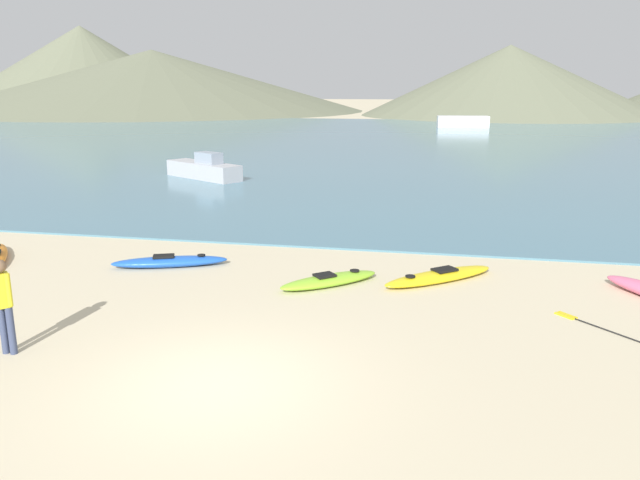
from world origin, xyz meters
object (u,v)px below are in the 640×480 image
object	(u,v)px
kayak_on_sand_2	(329,280)
moored_boat_1	(204,169)
person_near_foreground	(4,300)
kayak_on_sand_4	(439,276)
moored_boat_0	(463,122)
loose_paddle	(618,334)
kayak_on_sand_1	(170,262)

from	to	relation	value
kayak_on_sand_2	moored_boat_1	world-z (taller)	moored_boat_1
person_near_foreground	moored_boat_1	world-z (taller)	person_near_foreground
moored_boat_1	kayak_on_sand_4	bearing A→B (deg)	-50.77
kayak_on_sand_2	moored_boat_1	size ratio (longest dim) A/B	0.51
person_near_foreground	moored_boat_0	size ratio (longest dim) A/B	0.30
person_near_foreground	loose_paddle	distance (m)	11.38
person_near_foreground	loose_paddle	bearing A→B (deg)	16.02
kayak_on_sand_1	moored_boat_0	size ratio (longest dim) A/B	0.53
moored_boat_0	moored_boat_1	distance (m)	44.61
kayak_on_sand_4	moored_boat_1	xyz separation A→B (m)	(-12.05, 14.76, 0.40)
kayak_on_sand_2	kayak_on_sand_4	world-z (taller)	kayak_on_sand_4
kayak_on_sand_2	moored_boat_0	world-z (taller)	moored_boat_0
loose_paddle	kayak_on_sand_1	bearing A→B (deg)	166.28
kayak_on_sand_1	loose_paddle	size ratio (longest dim) A/B	1.41
person_near_foreground	kayak_on_sand_1	bearing A→B (deg)	85.53
kayak_on_sand_4	person_near_foreground	world-z (taller)	person_near_foreground
loose_paddle	kayak_on_sand_2	bearing A→B (deg)	162.69
person_near_foreground	moored_boat_0	xyz separation A→B (m)	(8.81, 63.17, -0.32)
moored_boat_1	loose_paddle	world-z (taller)	moored_boat_1
moored_boat_0	kayak_on_sand_4	bearing A→B (deg)	-91.36
kayak_on_sand_1	loose_paddle	xyz separation A→B (m)	(10.45, -2.55, -0.13)
person_near_foreground	kayak_on_sand_2	bearing A→B (deg)	45.80
kayak_on_sand_1	moored_boat_1	size ratio (longest dim) A/B	0.65
kayak_on_sand_4	person_near_foreground	distance (m)	9.52
kayak_on_sand_4	moored_boat_1	world-z (taller)	moored_boat_1
kayak_on_sand_1	loose_paddle	distance (m)	10.76
loose_paddle	moored_boat_1	bearing A→B (deg)	131.53
kayak_on_sand_1	moored_boat_1	xyz separation A→B (m)	(-5.04, 14.94, 0.39)
person_near_foreground	loose_paddle	xyz separation A→B (m)	(10.90, 3.13, -0.99)
kayak_on_sand_4	moored_boat_1	distance (m)	19.06
loose_paddle	kayak_on_sand_4	bearing A→B (deg)	141.56
moored_boat_0	loose_paddle	xyz separation A→B (m)	(2.09, -60.04, -0.67)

